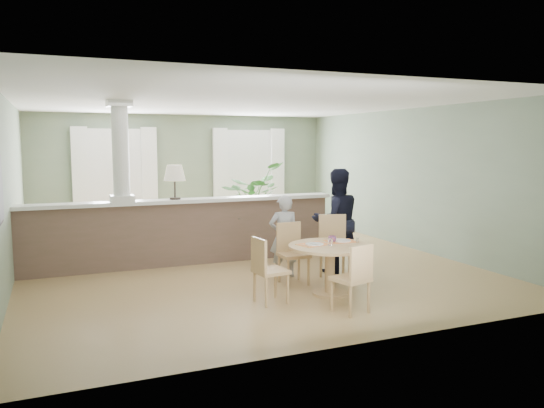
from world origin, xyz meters
name	(u,v)px	position (x,y,z in m)	size (l,w,h in m)	color
ground	(240,262)	(0.00, 0.00, 0.00)	(8.00, 8.00, 0.00)	tan
room_shell	(226,156)	(-0.03, 0.63, 1.81)	(7.02, 8.02, 2.71)	gray
pony_wall	(179,223)	(-0.99, 0.20, 0.71)	(5.32, 0.38, 2.70)	brown
sofa	(246,223)	(0.74, 1.73, 0.40)	(2.76, 1.08, 0.81)	#967352
houseplant	(252,198)	(1.23, 2.67, 0.81)	(1.45, 1.26, 1.61)	#326428
dining_table	(330,255)	(0.50, -2.31, 0.54)	(1.12, 1.12, 0.77)	tan
chair_far_boy	(292,250)	(0.27, -1.56, 0.49)	(0.40, 0.40, 0.88)	tan
chair_far_man	(334,244)	(0.96, -1.59, 0.53)	(0.53, 0.53, 0.96)	tan
chair_near	(355,275)	(0.37, -3.14, 0.47)	(0.47, 0.47, 0.85)	tan
chair_side	(266,267)	(-0.45, -2.37, 0.47)	(0.43, 0.43, 0.85)	tan
child_person	(284,236)	(0.31, -1.19, 0.63)	(0.46, 0.30, 1.26)	#98989D
man_person	(336,221)	(1.19, -1.23, 0.82)	(0.80, 0.62, 1.64)	black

